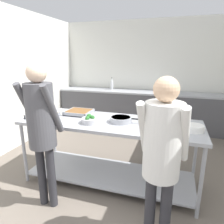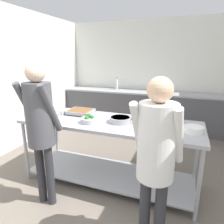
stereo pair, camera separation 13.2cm
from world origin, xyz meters
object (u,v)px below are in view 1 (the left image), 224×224
at_px(broccoli_bowl, 90,120).
at_px(guest_serving_right, 162,148).
at_px(serving_tray_roast, 161,119).
at_px(water_bottle, 112,84).
at_px(guest_serving_left, 41,121).
at_px(plate_stack, 194,128).
at_px(serving_tray_vegetables, 43,116).
at_px(sauce_pan, 121,119).
at_px(serving_tray_greens, 79,112).

bearing_deg(broccoli_bowl, guest_serving_right, -34.06).
distance_m(serving_tray_roast, guest_serving_right, 1.02).
height_order(guest_serving_right, water_bottle, guest_serving_right).
distance_m(guest_serving_right, water_bottle, 3.70).
bearing_deg(guest_serving_left, plate_stack, 20.99).
height_order(serving_tray_vegetables, plate_stack, plate_stack).
height_order(broccoli_bowl, sauce_pan, broccoli_bowl).
distance_m(serving_tray_greens, sauce_pan, 0.73).
bearing_deg(sauce_pan, serving_tray_roast, 22.90).
height_order(serving_tray_greens, guest_serving_right, guest_serving_right).
distance_m(serving_tray_greens, plate_stack, 1.62).
bearing_deg(water_bottle, serving_tray_greens, -84.17).
bearing_deg(serving_tray_vegetables, guest_serving_right, -21.51).
relative_size(serving_tray_vegetables, serving_tray_greens, 1.08).
height_order(serving_tray_greens, guest_serving_left, guest_serving_left).
bearing_deg(guest_serving_right, sauce_pan, 125.96).
xyz_separation_m(sauce_pan, guest_serving_left, (-0.72, -0.68, 0.11)).
bearing_deg(sauce_pan, guest_serving_right, -54.04).
bearing_deg(guest_serving_right, guest_serving_left, 174.63).
relative_size(serving_tray_vegetables, guest_serving_left, 0.23).
bearing_deg(sauce_pan, serving_tray_greens, 165.06).
xyz_separation_m(serving_tray_greens, guest_serving_left, (-0.02, -0.87, 0.13)).
distance_m(sauce_pan, guest_serving_left, 1.00).
relative_size(serving_tray_greens, guest_serving_left, 0.21).
height_order(broccoli_bowl, serving_tray_roast, broccoli_bowl).
relative_size(sauce_pan, water_bottle, 1.38).
bearing_deg(plate_stack, guest_serving_right, -112.80).
xyz_separation_m(serving_tray_greens, plate_stack, (1.60, -0.25, 0.01)).
bearing_deg(sauce_pan, water_bottle, 110.24).
bearing_deg(broccoli_bowl, sauce_pan, 22.97).
bearing_deg(plate_stack, broccoli_bowl, -175.56).
distance_m(serving_tray_greens, guest_serving_right, 1.62).
bearing_deg(guest_serving_right, serving_tray_vegetables, 158.49).
relative_size(serving_tray_greens, serving_tray_roast, 0.73).
xyz_separation_m(serving_tray_vegetables, water_bottle, (0.17, 2.70, 0.12)).
relative_size(broccoli_bowl, guest_serving_right, 0.15).
relative_size(serving_tray_greens, broccoli_bowl, 1.53).
bearing_deg(plate_stack, serving_tray_greens, 171.21).
bearing_deg(guest_serving_right, broccoli_bowl, 145.94).
bearing_deg(serving_tray_vegetables, broccoli_bowl, -1.97).
xyz_separation_m(guest_serving_left, water_bottle, (-0.23, 3.25, -0.01)).
xyz_separation_m(serving_tray_greens, broccoli_bowl, (0.33, -0.35, 0.01)).
distance_m(serving_tray_greens, water_bottle, 2.40).
relative_size(sauce_pan, serving_tray_roast, 0.86).
relative_size(serving_tray_vegetables, water_bottle, 1.26).
bearing_deg(sauce_pan, guest_serving_left, -136.74).
bearing_deg(guest_serving_left, serving_tray_greens, 88.92).
xyz_separation_m(broccoli_bowl, plate_stack, (1.26, 0.10, -0.00)).
height_order(broccoli_bowl, guest_serving_left, guest_serving_left).
height_order(serving_tray_greens, serving_tray_roast, same).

